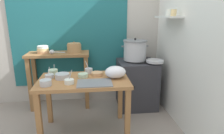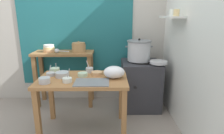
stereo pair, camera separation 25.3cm
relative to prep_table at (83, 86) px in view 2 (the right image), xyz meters
The scene contains 21 objects.
ground_plane 0.62m from the prep_table, 155.90° to the right, with size 9.00×9.00×0.00m, color gray.
wall_back 1.27m from the prep_table, 89.97° to the left, with size 4.40×0.12×2.60m.
wall_right 1.50m from the prep_table, ahead, with size 0.30×3.20×2.60m.
prep_table is the anchor object (origin of this frame).
back_shelf_table 0.90m from the prep_table, 117.47° to the left, with size 0.96×0.40×0.90m.
stove_block 1.09m from the prep_table, 38.52° to the left, with size 0.60×0.61×0.78m.
steamer_pot 1.10m from the prep_table, 40.74° to the left, with size 0.42×0.38×0.35m.
clay_pot 0.89m from the prep_table, 101.35° to the left, with size 0.22×0.22×0.17m.
bowl_stack_enamel 1.08m from the prep_table, 128.62° to the left, with size 0.19×0.19×0.12m.
ladle 0.91m from the prep_table, 124.56° to the left, with size 0.24×0.11×0.07m.
serving_tray 0.24m from the prep_table, 53.06° to the right, with size 0.40×0.28×0.01m, color slate.
plastic_bag 0.43m from the prep_table, ahead, with size 0.26×0.20×0.15m, color white.
wide_pan 1.18m from the prep_table, 24.64° to the left, with size 0.26×0.26×0.04m, color #B7BABF.
prep_bowl_0 0.30m from the prep_table, behind, with size 0.17×0.17×0.07m.
prep_bowl_1 0.28m from the prep_table, 75.05° to the left, with size 0.10×0.10×0.17m.
prep_bowl_2 0.16m from the prep_table, 97.41° to the left, with size 0.13×0.13×0.05m.
prep_bowl_3 0.47m from the prep_table, 156.17° to the right, with size 0.13×0.13×0.07m.
prep_bowl_4 0.25m from the prep_table, 37.32° to the left, with size 0.15×0.15×0.04m.
prep_bowl_5 0.46m from the prep_table, 167.30° to the left, with size 0.11×0.11×0.13m.
prep_bowl_6 0.49m from the prep_table, 150.23° to the left, with size 0.12×0.12×0.14m.
prep_bowl_7 0.26m from the prep_table, 136.67° to the right, with size 0.11×0.11×0.17m.
Camera 2 is at (0.42, -2.26, 1.49)m, focal length 31.13 mm.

